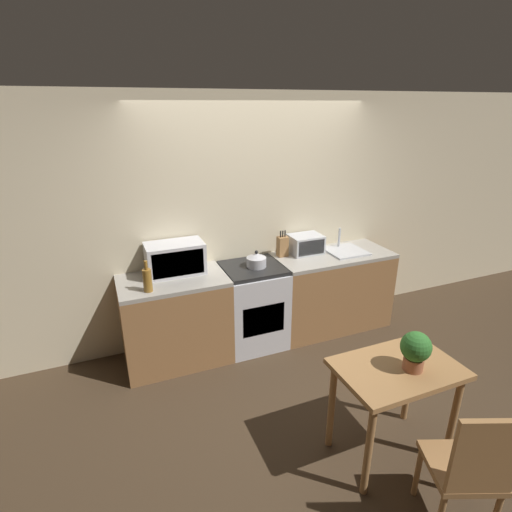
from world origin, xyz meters
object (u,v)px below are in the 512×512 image
Objects in this scene: kettle at (256,260)px; microwave at (175,258)px; stove_range at (253,305)px; dining_chair at (470,467)px; dining_table at (396,381)px; bottle at (147,280)px; toaster_oven at (306,244)px.

kettle is 0.36× the size of microwave.
kettle is 0.82m from microwave.
microwave reaches higher than stove_range.
stove_range is at bearing 120.49° from dining_chair.
stove_range is 1.05× the size of dining_table.
bottle reaches higher than kettle.
microwave is at bearing 135.74° from dining_chair.
dining_table is (0.34, -1.75, -0.33)m from kettle.
kettle is at bearing -10.42° from microwave.
stove_range is 0.53m from kettle.
microwave is 2.84m from dining_chair.
toaster_oven is (0.66, 0.17, 0.03)m from kettle.
stove_range reaches higher than dining_table.
dining_table is 0.66m from dining_chair.
toaster_oven is 1.98m from dining_table.
bottle is (-1.11, -0.16, 0.04)m from kettle.
bottle reaches higher than toaster_oven.
stove_range is 1.23m from bottle.
bottle is (-0.31, -0.31, -0.04)m from microwave.
microwave is at bearing -179.13° from toaster_oven.
toaster_oven is at bearing 14.28° from kettle.
bottle is 0.81× the size of toaster_oven.
toaster_oven reaches higher than dining_table.
dining_chair is (1.15, -2.55, -0.54)m from microwave.
toaster_oven reaches higher than stove_range.
microwave is (-0.76, 0.13, 0.61)m from stove_range.
toaster_oven is 0.38× the size of dining_chair.
microwave is (-0.80, 0.15, 0.08)m from kettle.
stove_range is 2.51× the size of toaster_oven.
microwave is 2.26m from dining_table.
dining_table is at bearing -78.95° from kettle.
bottle is at bearing -135.22° from microwave.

